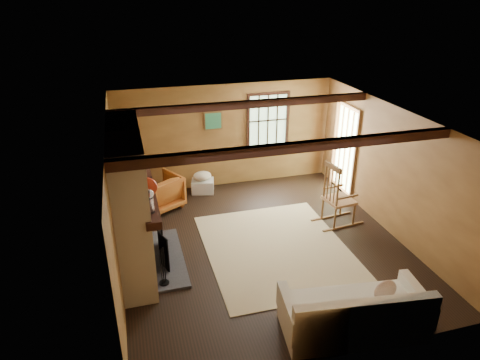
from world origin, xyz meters
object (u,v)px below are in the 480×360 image
object	(u,v)px
sofa	(355,315)
armchair	(160,192)
fireplace	(133,207)
rocking_chair	(337,198)
laundry_basket	(203,186)

from	to	relation	value
sofa	armchair	xyz separation A→B (m)	(-2.16, 4.37, 0.08)
sofa	armchair	bearing A→B (deg)	123.48
fireplace	rocking_chair	world-z (taller)	fireplace
sofa	laundry_basket	world-z (taller)	sofa
fireplace	armchair	bearing A→B (deg)	73.42
laundry_basket	armchair	size ratio (longest dim) A/B	0.63
sofa	laundry_basket	size ratio (longest dim) A/B	4.09
laundry_basket	sofa	bearing A→B (deg)	-76.59
sofa	laundry_basket	bearing A→B (deg)	110.56
sofa	armchair	world-z (taller)	sofa
sofa	armchair	distance (m)	4.88
laundry_basket	fireplace	bearing A→B (deg)	-122.85
rocking_chair	sofa	bearing A→B (deg)	150.79
rocking_chair	armchair	xyz separation A→B (m)	(-3.30, 1.60, -0.18)
rocking_chair	sofa	size ratio (longest dim) A/B	0.64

